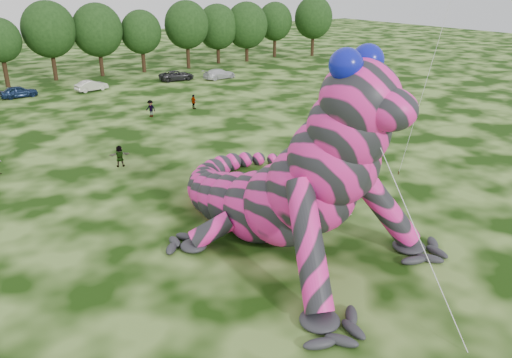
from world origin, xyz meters
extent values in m
plane|color=#16330A|center=(0.00, 0.00, 0.00)|extent=(240.00, 240.00, 0.00)
cylinder|color=silver|center=(19.79, 6.40, 9.99)|extent=(0.02, 0.02, 20.24)
cylinder|color=#382314|center=(18.81, 7.69, 0.12)|extent=(0.08, 0.08, 0.24)
imported|color=#132446|center=(1.07, 49.83, 0.70)|extent=(4.17, 1.78, 1.40)
imported|color=beige|center=(9.31, 48.75, 0.66)|extent=(4.20, 2.16, 1.32)
imported|color=#272629|center=(21.20, 49.03, 0.67)|extent=(4.91, 2.48, 1.33)
imported|color=silver|center=(26.61, 46.66, 0.70)|extent=(4.99, 2.47, 1.39)
imported|color=gray|center=(2.78, 20.57, 0.82)|extent=(1.59, 0.92, 1.64)
imported|color=gray|center=(10.46, 32.82, 0.86)|extent=(1.11, 1.28, 1.72)
imported|color=gray|center=(15.59, 33.26, 0.78)|extent=(0.48, 0.95, 1.56)
camera|label=1|loc=(-8.53, -14.27, 13.19)|focal=35.00mm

